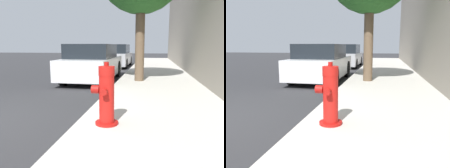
# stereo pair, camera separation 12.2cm
# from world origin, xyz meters

# --- Properties ---
(sidewalk_slab) EXTENTS (2.78, 40.00, 0.16)m
(sidewalk_slab) POSITION_xyz_m (3.25, 0.00, 0.08)
(sidewalk_slab) COLOR beige
(sidewalk_slab) RESTS_ON ground_plane
(fire_hydrant) EXTENTS (0.41, 0.43, 0.97)m
(fire_hydrant) POSITION_xyz_m (2.36, -0.06, 0.61)
(fire_hydrant) COLOR #A91511
(fire_hydrant) RESTS_ON sidewalk_slab
(parked_car_near) EXTENTS (1.77, 4.09, 1.44)m
(parked_car_near) POSITION_xyz_m (0.72, 5.19, 0.70)
(parked_car_near) COLOR silver
(parked_car_near) RESTS_ON ground_plane
(parked_car_mid) EXTENTS (1.83, 4.41, 1.49)m
(parked_car_mid) POSITION_xyz_m (0.64, 11.38, 0.71)
(parked_car_mid) COLOR #B7B7BC
(parked_car_mid) RESTS_ON ground_plane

